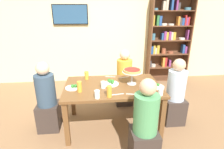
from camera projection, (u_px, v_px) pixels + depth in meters
name	position (u px, v px, depth m)	size (l,w,h in m)	color
ground_plane	(113.00, 125.00, 3.06)	(12.00, 12.00, 0.00)	#846042
rear_partition	(104.00, 29.00, 4.63)	(8.00, 0.12, 2.80)	beige
dining_table	(113.00, 91.00, 2.83)	(1.51, 0.94, 0.74)	brown
bookshelf	(169.00, 38.00, 4.69)	(1.10, 0.30, 2.21)	brown
television	(70.00, 14.00, 4.34)	(0.86, 0.05, 0.48)	black
diner_near_right	(145.00, 128.00, 2.19)	(0.34, 0.34, 1.15)	#382D28
diner_far_right	(124.00, 82.00, 3.61)	(0.34, 0.34, 1.15)	#382D28
diner_head_west	(47.00, 102.00, 2.81)	(0.34, 0.34, 1.15)	#382D28
diner_head_east	(175.00, 96.00, 2.99)	(0.34, 0.34, 1.15)	#382D28
deep_dish_pizza_stand	(132.00, 72.00, 2.79)	(0.32, 0.32, 0.25)	silver
salad_plate_near_diner	(111.00, 83.00, 2.86)	(0.26, 0.26, 0.07)	white
salad_plate_far_diner	(73.00, 87.00, 2.70)	(0.22, 0.22, 0.07)	white
salad_plate_spare	(156.00, 86.00, 2.75)	(0.23, 0.23, 0.07)	white
beer_glass_amber_tall	(87.00, 75.00, 3.03)	(0.07, 0.07, 0.14)	gold
beer_glass_amber_short	(79.00, 87.00, 2.56)	(0.07, 0.07, 0.16)	gold
beer_glass_amber_spare	(109.00, 91.00, 2.41)	(0.07, 0.07, 0.17)	gold
water_glass_clear_near	(103.00, 85.00, 2.70)	(0.08, 0.08, 0.11)	white
water_glass_clear_far	(97.00, 94.00, 2.39)	(0.07, 0.07, 0.11)	white
water_glass_clear_spare	(161.00, 92.00, 2.47)	(0.07, 0.07, 0.10)	white
cutlery_fork_near	(111.00, 77.00, 3.16)	(0.18, 0.02, 0.01)	silver
cutlery_knife_near	(132.00, 94.00, 2.51)	(0.18, 0.02, 0.01)	silver
cutlery_fork_far	(124.00, 77.00, 3.13)	(0.18, 0.02, 0.01)	silver
cutlery_knife_far	(118.00, 94.00, 2.51)	(0.18, 0.02, 0.01)	silver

